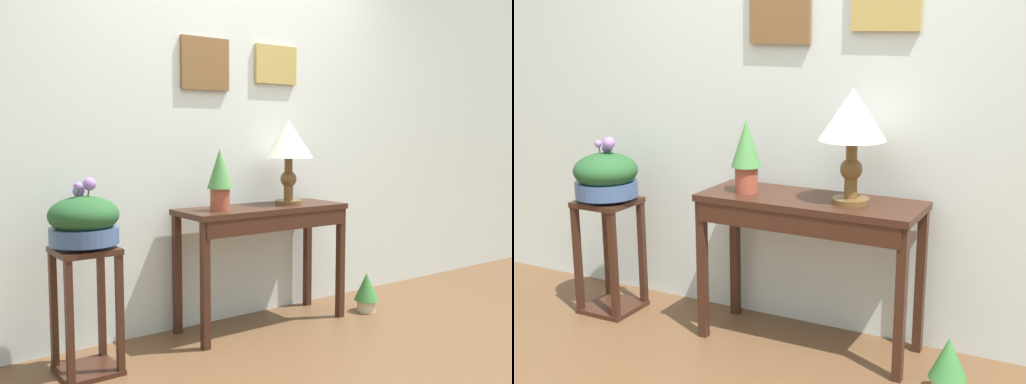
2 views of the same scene
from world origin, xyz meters
The scene contains 7 objects.
back_wall_with_art centered at (0.00, 1.39, 1.40)m, with size 9.00×0.13×2.80m.
console_table centered at (0.10, 1.08, 0.66)m, with size 1.12×0.41×0.78m.
table_lamp centered at (0.31, 1.10, 1.17)m, with size 0.32×0.32×0.55m.
potted_plant_on_console centered at (-0.24, 1.07, 0.99)m, with size 0.15×0.15×0.37m.
pedestal_stand_left centered at (-1.09, 1.00, 0.33)m, with size 0.30×0.30×0.66m.
planter_bowl_wide centered at (-1.09, 1.00, 0.80)m, with size 0.35×0.35×0.36m.
potted_plant_floor centered at (0.86, 0.91, 0.15)m, with size 0.17×0.17×0.28m.
Camera 1 is at (-2.07, -1.87, 1.22)m, focal length 40.74 mm.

